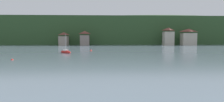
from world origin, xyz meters
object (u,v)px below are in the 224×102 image
shore_building_westcentral (85,38)px  shore_building_eastcentral (188,37)px  shore_building_central (168,37)px  sailboat_far_0 (66,52)px  mooring_buoy_far (12,60)px  mooring_buoy_mid (91,51)px  shore_building_west (64,39)px

shore_building_westcentral → shore_building_eastcentral: (51.14, -0.01, 0.58)m
shore_building_central → sailboat_far_0: bearing=-129.3°
shore_building_central → mooring_buoy_far: shore_building_central is taller
sailboat_far_0 → mooring_buoy_mid: 9.49m
shore_building_central → mooring_buoy_far: (-45.82, -63.86, -4.19)m
shore_building_westcentral → mooring_buoy_far: shore_building_westcentral is taller
shore_building_eastcentral → sailboat_far_0: bearing=-135.6°
shore_building_west → sailboat_far_0: shore_building_west is taller
shore_building_central → shore_building_eastcentral: size_ratio=1.05×
shore_building_eastcentral → sailboat_far_0: size_ratio=1.81×
shore_building_central → mooring_buoy_far: 78.71m
shore_building_westcentral → mooring_buoy_far: (-4.91, -64.11, -3.40)m
shore_building_westcentral → sailboat_far_0: 49.78m
shore_building_west → shore_building_eastcentral: shore_building_eastcentral is taller
mooring_buoy_mid → shore_building_west: bearing=110.6°
shore_building_central → shore_building_eastcentral: bearing=1.4°
shore_building_west → mooring_buoy_far: shore_building_west is taller
shore_building_west → mooring_buoy_mid: bearing=-69.4°
sailboat_far_0 → shore_building_westcentral: bearing=142.2°
shore_building_west → mooring_buoy_mid: 45.49m
shore_building_central → sailboat_far_0: shore_building_central is taller
shore_building_west → shore_building_central: (51.14, -0.93, 1.08)m
shore_building_west → shore_building_eastcentral: (61.37, -0.69, 0.87)m
shore_building_westcentral → mooring_buoy_far: size_ratio=17.82×
shore_building_eastcentral → shore_building_west: bearing=179.4°
shore_building_west → shore_building_central: 51.16m
mooring_buoy_far → shore_building_central: bearing=54.3°
shore_building_eastcentral → mooring_buoy_mid: bearing=-137.4°
shore_building_central → mooring_buoy_mid: 54.59m
shore_building_westcentral → mooring_buoy_far: 64.39m
shore_building_westcentral → mooring_buoy_mid: size_ratio=12.24×
shore_building_westcentral → sailboat_far_0: bearing=-89.5°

